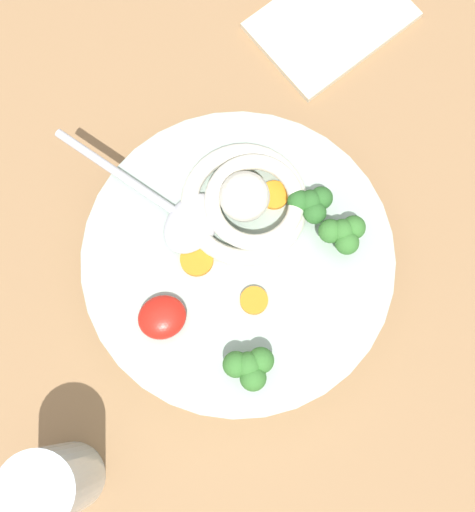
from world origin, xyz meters
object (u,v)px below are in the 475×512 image
soup_spoon (179,215)px  drinking_glass (55,483)px  folded_napkin (331,20)px  soup_bowl (238,264)px  noodle_pile (247,201)px

soup_spoon → drinking_glass: drinking_glass is taller
drinking_glass → folded_napkin: drinking_glass is taller
drinking_glass → soup_bowl: bearing=31.1°
soup_spoon → folded_napkin: soup_spoon is taller
soup_bowl → drinking_glass: drinking_glass is taller
noodle_pile → folded_napkin: 25.78cm
noodle_pile → drinking_glass: bearing=-144.6°
soup_spoon → drinking_glass: (-17.43, -17.79, -1.75)cm
drinking_glass → soup_spoon: bearing=45.6°
noodle_pile → soup_spoon: 6.10cm
drinking_glass → folded_napkin: 53.15cm
soup_bowl → folded_napkin: (18.93, 22.01, -3.15)cm
drinking_glass → folded_napkin: size_ratio=0.75×
folded_napkin → soup_bowl: bearing=-130.7°
soup_bowl → soup_spoon: (-3.57, 5.14, 4.12)cm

